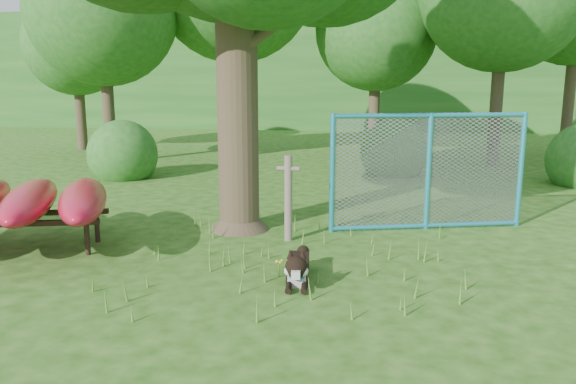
# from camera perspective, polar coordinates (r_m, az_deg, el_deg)

# --- Properties ---
(ground) EXTENTS (80.00, 80.00, 0.00)m
(ground) POSITION_cam_1_polar(r_m,az_deg,el_deg) (6.83, -3.08, -10.19)
(ground) COLOR #214D0F
(ground) RESTS_ON ground
(wooden_post) EXTENTS (0.37, 0.14, 1.36)m
(wooden_post) POSITION_cam_1_polar(r_m,az_deg,el_deg) (8.78, 0.04, -0.40)
(wooden_post) COLOR #66594C
(wooden_post) RESTS_ON ground
(kayak_rack) EXTENTS (3.86, 3.46, 0.99)m
(kayak_rack) POSITION_cam_1_polar(r_m,az_deg,el_deg) (9.22, -26.97, -0.86)
(kayak_rack) COLOR black
(kayak_rack) RESTS_ON ground
(husky_dog) EXTENTS (0.35, 1.18, 0.52)m
(husky_dog) POSITION_cam_1_polar(r_m,az_deg,el_deg) (7.09, 0.99, -7.77)
(husky_dog) COLOR black
(husky_dog) RESTS_ON ground
(fence_section) EXTENTS (3.29, 0.95, 3.29)m
(fence_section) POSITION_cam_1_polar(r_m,az_deg,el_deg) (9.71, 14.08, 2.01)
(fence_section) COLOR #289CBE
(fence_section) RESTS_ON ground
(wildflower_clump) EXTENTS (0.11, 0.09, 0.23)m
(wildflower_clump) POSITION_cam_1_polar(r_m,az_deg,el_deg) (7.27, -0.92, -7.23)
(wildflower_clump) COLOR #568B2D
(wildflower_clump) RESTS_ON ground
(bg_tree_a) EXTENTS (4.40, 4.40, 6.70)m
(bg_tree_a) POSITION_cam_1_polar(r_m,az_deg,el_deg) (18.09, -18.34, 17.06)
(bg_tree_a) COLOR #3D3021
(bg_tree_a) RESTS_ON ground
(bg_tree_c) EXTENTS (4.00, 4.00, 6.12)m
(bg_tree_c) POSITION_cam_1_polar(r_m,az_deg,el_deg) (19.30, 8.97, 15.95)
(bg_tree_c) COLOR #3D3021
(bg_tree_c) RESTS_ON ground
(bg_tree_f) EXTENTS (3.60, 3.60, 5.55)m
(bg_tree_f) POSITION_cam_1_polar(r_m,az_deg,el_deg) (21.82, -20.76, 13.83)
(bg_tree_f) COLOR #3D3021
(bg_tree_f) RESTS_ON ground
(shrub_left) EXTENTS (1.80, 1.80, 1.80)m
(shrub_left) POSITION_cam_1_polar(r_m,az_deg,el_deg) (15.28, -16.33, 1.43)
(shrub_left) COLOR #235F1E
(shrub_left) RESTS_ON ground
(shrub_mid) EXTENTS (1.80, 1.80, 1.80)m
(shrub_mid) POSITION_cam_1_polar(r_m,az_deg,el_deg) (15.46, 10.61, 1.80)
(shrub_mid) COLOR #235F1E
(shrub_mid) RESTS_ON ground
(wooded_hillside) EXTENTS (80.00, 12.00, 6.00)m
(wooded_hillside) POSITION_cam_1_polar(r_m,az_deg,el_deg) (34.26, 5.90, 12.08)
(wooded_hillside) COLOR #235F1E
(wooded_hillside) RESTS_ON ground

